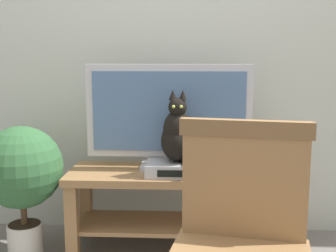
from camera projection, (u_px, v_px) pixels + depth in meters
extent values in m
cube|color=#B7BCB2|center=(176.00, 17.00, 2.79)|extent=(7.00, 0.12, 2.80)
cube|color=olive|center=(168.00, 175.00, 2.57)|extent=(1.18, 0.44, 0.04)
cube|color=olive|center=(72.00, 223.00, 2.47)|extent=(0.07, 0.07, 0.44)
cube|color=olive|center=(264.00, 227.00, 2.42)|extent=(0.07, 0.07, 0.44)
cube|color=olive|center=(86.00, 202.00, 2.81)|extent=(0.07, 0.07, 0.44)
cube|color=olive|center=(255.00, 205.00, 2.75)|extent=(0.07, 0.07, 0.44)
cube|color=olive|center=(168.00, 224.00, 2.62)|extent=(1.08, 0.36, 0.02)
cube|color=#B7B7BC|center=(169.00, 166.00, 2.62)|extent=(0.33, 0.20, 0.03)
cube|color=#B7B7BC|center=(169.00, 160.00, 2.61)|extent=(0.06, 0.04, 0.05)
cube|color=#B7B7BC|center=(169.00, 111.00, 2.56)|extent=(0.97, 0.05, 0.55)
cube|color=#4C6B93|center=(169.00, 111.00, 2.54)|extent=(0.89, 0.01, 0.47)
sphere|color=#2672F2|center=(248.00, 155.00, 2.55)|extent=(0.01, 0.01, 0.01)
cube|color=#ADADB2|center=(178.00, 167.00, 2.51)|extent=(0.36, 0.28, 0.07)
cube|color=black|center=(177.00, 174.00, 2.37)|extent=(0.21, 0.01, 0.04)
ellipsoid|color=black|center=(178.00, 141.00, 2.49)|extent=(0.19, 0.25, 0.23)
ellipsoid|color=black|center=(178.00, 129.00, 2.45)|extent=(0.16, 0.16, 0.21)
sphere|color=black|center=(178.00, 107.00, 2.41)|extent=(0.10, 0.10, 0.10)
cone|color=black|center=(172.00, 95.00, 2.40)|extent=(0.05, 0.05, 0.06)
cone|color=black|center=(183.00, 95.00, 2.40)|extent=(0.05, 0.05, 0.06)
sphere|color=#B2C64C|center=(174.00, 107.00, 2.36)|extent=(0.02, 0.02, 0.02)
sphere|color=#B2C64C|center=(181.00, 107.00, 2.36)|extent=(0.02, 0.02, 0.02)
cylinder|color=black|center=(188.00, 161.00, 2.41)|extent=(0.07, 0.20, 0.04)
cube|color=olive|center=(244.00, 179.00, 1.56)|extent=(0.45, 0.11, 0.43)
cube|color=brown|center=(246.00, 128.00, 1.53)|extent=(0.47, 0.12, 0.06)
cube|color=olive|center=(245.00, 167.00, 2.59)|extent=(0.26, 0.22, 0.04)
cube|color=olive|center=(244.00, 161.00, 2.59)|extent=(0.25, 0.17, 0.03)
cube|color=olive|center=(242.00, 155.00, 2.59)|extent=(0.21, 0.18, 0.04)
cylinder|color=beige|center=(25.00, 239.00, 2.56)|extent=(0.20, 0.20, 0.19)
cylinder|color=#332319|center=(25.00, 225.00, 2.54)|extent=(0.19, 0.19, 0.02)
cylinder|color=#4C3823|center=(24.00, 211.00, 2.53)|extent=(0.04, 0.04, 0.15)
sphere|color=#2D5B33|center=(21.00, 167.00, 2.49)|extent=(0.47, 0.47, 0.47)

